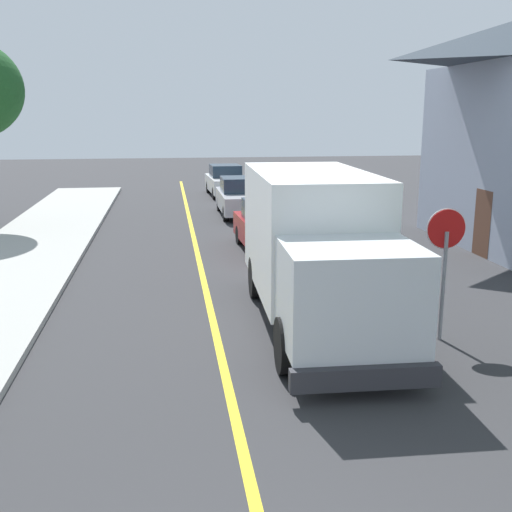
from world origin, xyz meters
name	(u,v)px	position (x,y,z in m)	size (l,w,h in m)	color
centre_line_yellow	(212,318)	(0.00, 10.00, 0.00)	(0.16, 56.00, 0.01)	gold
box_truck	(316,243)	(2.18, 9.41, 1.77)	(2.62, 7.25, 3.20)	white
parked_car_near	(270,228)	(2.39, 16.40, 0.79)	(1.98, 4.47, 1.67)	maroon
parked_car_mid	(240,197)	(2.27, 23.82, 0.79)	(1.83, 4.41, 1.67)	#B7B7BC
parked_car_far	(226,181)	(2.27, 30.51, 0.79)	(2.00, 4.48, 1.67)	silver
stop_sign	(445,249)	(4.43, 8.05, 1.86)	(0.80, 0.10, 2.65)	gray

